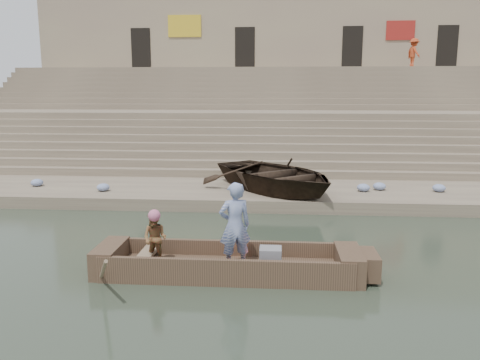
# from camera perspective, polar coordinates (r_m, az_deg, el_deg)

# --- Properties ---
(ground) EXTENTS (120.00, 120.00, 0.00)m
(ground) POSITION_cam_1_polar(r_m,az_deg,el_deg) (9.74, 2.86, -12.93)
(ground) COLOR #2C3729
(ground) RESTS_ON ground
(lower_landing) EXTENTS (32.00, 4.00, 0.40)m
(lower_landing) POSITION_cam_1_polar(r_m,az_deg,el_deg) (17.32, 3.60, -1.68)
(lower_landing) COLOR gray
(lower_landing) RESTS_ON ground
(mid_landing) EXTENTS (32.00, 3.00, 2.80)m
(mid_landing) POSITION_cam_1_polar(r_m,az_deg,el_deg) (24.55, 3.90, 4.81)
(mid_landing) COLOR gray
(mid_landing) RESTS_ON ground
(upper_landing) EXTENTS (32.00, 3.00, 5.20)m
(upper_landing) POSITION_cam_1_polar(r_m,az_deg,el_deg) (31.45, 4.06, 8.28)
(upper_landing) COLOR gray
(upper_landing) RESTS_ON ground
(ghat_steps) EXTENTS (32.00, 11.00, 5.20)m
(ghat_steps) POSITION_cam_1_polar(r_m,az_deg,el_deg) (26.20, 3.95, 6.05)
(ghat_steps) COLOR gray
(ghat_steps) RESTS_ON ground
(building_wall) EXTENTS (32.00, 5.07, 11.20)m
(building_wall) POSITION_cam_1_polar(r_m,az_deg,el_deg) (35.46, 4.17, 13.40)
(building_wall) COLOR gray
(building_wall) RESTS_ON ground
(main_rowboat) EXTENTS (5.00, 1.30, 0.22)m
(main_rowboat) POSITION_cam_1_polar(r_m,az_deg,el_deg) (10.48, -1.49, -10.52)
(main_rowboat) COLOR brown
(main_rowboat) RESTS_ON ground
(rowboat_trim) EXTENTS (6.04, 2.63, 1.79)m
(rowboat_trim) POSITION_cam_1_polar(r_m,az_deg,el_deg) (10.38, -0.33, -9.57)
(rowboat_trim) COLOR brown
(rowboat_trim) RESTS_ON ground
(standing_man) EXTENTS (0.77, 0.63, 1.83)m
(standing_man) POSITION_cam_1_polar(r_m,az_deg,el_deg) (9.98, -0.61, -5.41)
(standing_man) COLOR navy
(standing_man) RESTS_ON main_rowboat
(rowing_man) EXTENTS (0.63, 0.54, 1.12)m
(rowing_man) POSITION_cam_1_polar(r_m,az_deg,el_deg) (10.47, -9.98, -6.80)
(rowing_man) COLOR #206125
(rowing_man) RESTS_ON main_rowboat
(television) EXTENTS (0.46, 0.42, 0.40)m
(television) POSITION_cam_1_polar(r_m,az_deg,el_deg) (10.32, 3.55, -9.04)
(television) COLOR slate
(television) RESTS_ON main_rowboat
(beached_rowboat) EXTENTS (6.36, 6.62, 1.12)m
(beached_rowboat) POSITION_cam_1_polar(r_m,az_deg,el_deg) (16.87, 4.20, 0.61)
(beached_rowboat) COLOR #2D2116
(beached_rowboat) RESTS_ON lower_landing
(pedestrian) EXTENTS (0.94, 1.25, 1.72)m
(pedestrian) POSITION_cam_1_polar(r_m,az_deg,el_deg) (32.06, 19.79, 13.92)
(pedestrian) COLOR #B23E1E
(pedestrian) RESTS_ON upper_landing
(cloth_bundles) EXTENTS (14.80, 1.37, 0.26)m
(cloth_bundles) POSITION_cam_1_polar(r_m,az_deg,el_deg) (17.02, 2.61, -0.75)
(cloth_bundles) COLOR #3F5999
(cloth_bundles) RESTS_ON lower_landing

